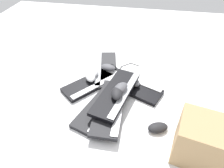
{
  "coord_description": "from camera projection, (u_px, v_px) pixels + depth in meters",
  "views": [
    {
      "loc": [
        0.95,
        0.12,
        0.88
      ],
      "look_at": [
        -0.03,
        -0.06,
        0.04
      ],
      "focal_mm": 32.0,
      "sensor_mm": 36.0,
      "label": 1
    }
  ],
  "objects": [
    {
      "name": "ground_plane",
      "position": [
        120.0,
        93.0,
        1.29
      ],
      "size": [
        3.2,
        3.2,
        0.0
      ],
      "primitive_type": "plane",
      "color": "white"
    },
    {
      "name": "keyboard_0",
      "position": [
        102.0,
        105.0,
        1.19
      ],
      "size": [
        0.46,
        0.28,
        0.03
      ],
      "color": "black",
      "rests_on": "ground"
    },
    {
      "name": "keyboard_1",
      "position": [
        129.0,
        85.0,
        1.34
      ],
      "size": [
        0.31,
        0.46,
        0.03
      ],
      "color": "black",
      "rests_on": "ground"
    },
    {
      "name": "keyboard_2",
      "position": [
        106.0,
        69.0,
        1.48
      ],
      "size": [
        0.46,
        0.23,
        0.03
      ],
      "color": "#232326",
      "rests_on": "ground"
    },
    {
      "name": "keyboard_3",
      "position": [
        94.0,
        82.0,
        1.36
      ],
      "size": [
        0.43,
        0.4,
        0.03
      ],
      "color": "black",
      "rests_on": "ground"
    },
    {
      "name": "keyboard_4",
      "position": [
        110.0,
        107.0,
        1.15
      ],
      "size": [
        0.44,
        0.16,
        0.03
      ],
      "color": "black",
      "rests_on": "keyboard_0"
    },
    {
      "name": "keyboard_5",
      "position": [
        117.0,
        93.0,
        1.19
      ],
      "size": [
        0.46,
        0.25,
        0.03
      ],
      "color": "black",
      "rests_on": "keyboard_4"
    },
    {
      "name": "mouse_0",
      "position": [
        117.0,
        93.0,
        1.14
      ],
      "size": [
        0.12,
        0.08,
        0.04
      ],
      "primitive_type": "ellipsoid",
      "rotation": [
        0.0,
        0.0,
        0.13
      ],
      "color": "black",
      "rests_on": "keyboard_5"
    },
    {
      "name": "mouse_1",
      "position": [
        121.0,
        88.0,
        1.17
      ],
      "size": [
        0.13,
        0.11,
        0.04
      ],
      "primitive_type": "ellipsoid",
      "rotation": [
        0.0,
        0.0,
        5.84
      ],
      "color": "#4C4C51",
      "rests_on": "keyboard_5"
    },
    {
      "name": "mouse_2",
      "position": [
        133.0,
        81.0,
        1.31
      ],
      "size": [
        0.12,
        0.12,
        0.04
      ],
      "primitive_type": "ellipsoid",
      "rotation": [
        0.0,
        0.0,
        3.92
      ],
      "color": "#4C4C51",
      "rests_on": "keyboard_1"
    },
    {
      "name": "mouse_3",
      "position": [
        108.0,
        67.0,
        1.43
      ],
      "size": [
        0.08,
        0.12,
        0.04
      ],
      "primitive_type": "ellipsoid",
      "rotation": [
        0.0,
        0.0,
        1.43
      ],
      "color": "#4C4C51",
      "rests_on": "keyboard_2"
    },
    {
      "name": "mouse_4",
      "position": [
        158.0,
        128.0,
        1.06
      ],
      "size": [
        0.1,
        0.13,
        0.04
      ],
      "primitive_type": "ellipsoid",
      "rotation": [
        0.0,
        0.0,
        5.09
      ],
      "color": "black",
      "rests_on": "ground"
    },
    {
      "name": "mouse_5",
      "position": [
        93.0,
        72.0,
        1.4
      ],
      "size": [
        0.13,
        0.1,
        0.04
      ],
      "primitive_type": "ellipsoid",
      "rotation": [
        0.0,
        0.0,
        3.53
      ],
      "color": "silver",
      "rests_on": "keyboard_3"
    },
    {
      "name": "mouse_6",
      "position": [
        91.0,
        77.0,
        1.35
      ],
      "size": [
        0.13,
        0.1,
        0.04
      ],
      "primitive_type": "ellipsoid",
      "rotation": [
        0.0,
        0.0,
        0.39
      ],
      "color": "silver",
      "rests_on": "keyboard_3"
    },
    {
      "name": "cable_0",
      "position": [
        119.0,
        84.0,
        1.36
      ],
      "size": [
        0.62,
        0.18,
        0.01
      ],
      "color": "black",
      "rests_on": "ground"
    },
    {
      "name": "cardboard_box",
      "position": [
        210.0,
        144.0,
        0.88
      ],
      "size": [
        0.26,
        0.33,
        0.22
      ],
      "primitive_type": "cube",
      "rotation": [
        0.0,
        0.0,
        1.35
      ],
      "color": "tan",
      "rests_on": "ground"
    }
  ]
}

